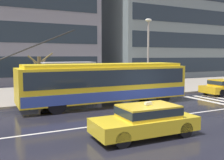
{
  "coord_description": "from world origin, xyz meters",
  "views": [
    {
      "loc": [
        -8.87,
        -11.88,
        3.23
      ],
      "look_at": [
        -1.43,
        3.09,
        1.64
      ],
      "focal_mm": 41.07,
      "sensor_mm": 36.0,
      "label": 1
    }
  ],
  "objects_px": {
    "pedestrian_at_shelter": "(148,75)",
    "bus_shelter": "(67,71)",
    "taxi_oncoming_near": "(146,119)",
    "pedestrian_approaching_curb": "(58,77)",
    "street_tree_bare": "(40,73)",
    "trolleybus": "(106,82)",
    "street_lamp": "(148,49)",
    "pedestrian_walking_past": "(42,76)"
  },
  "relations": [
    {
      "from": "street_tree_bare",
      "to": "trolleybus",
      "type": "bearing_deg",
      "value": -48.44
    },
    {
      "from": "pedestrian_approaching_curb",
      "to": "pedestrian_walking_past",
      "type": "height_order",
      "value": "pedestrian_approaching_curb"
    },
    {
      "from": "trolleybus",
      "to": "taxi_oncoming_near",
      "type": "height_order",
      "value": "trolleybus"
    },
    {
      "from": "street_tree_bare",
      "to": "pedestrian_approaching_curb",
      "type": "bearing_deg",
      "value": -52.02
    },
    {
      "from": "bus_shelter",
      "to": "street_tree_bare",
      "type": "height_order",
      "value": "street_tree_bare"
    },
    {
      "from": "taxi_oncoming_near",
      "to": "street_lamp",
      "type": "xyz_separation_m",
      "value": [
        6.38,
        9.2,
        3.08
      ]
    },
    {
      "from": "trolleybus",
      "to": "street_tree_bare",
      "type": "height_order",
      "value": "trolleybus"
    },
    {
      "from": "pedestrian_at_shelter",
      "to": "pedestrian_walking_past",
      "type": "bearing_deg",
      "value": 165.8
    },
    {
      "from": "pedestrian_at_shelter",
      "to": "bus_shelter",
      "type": "bearing_deg",
      "value": 172.81
    },
    {
      "from": "taxi_oncoming_near",
      "to": "pedestrian_approaching_curb",
      "type": "height_order",
      "value": "pedestrian_approaching_curb"
    },
    {
      "from": "trolleybus",
      "to": "street_lamp",
      "type": "distance_m",
      "value": 6.11
    },
    {
      "from": "pedestrian_at_shelter",
      "to": "pedestrian_approaching_curb",
      "type": "distance_m",
      "value": 7.42
    },
    {
      "from": "street_lamp",
      "to": "trolleybus",
      "type": "bearing_deg",
      "value": -152.53
    },
    {
      "from": "pedestrian_walking_past",
      "to": "street_tree_bare",
      "type": "relative_size",
      "value": 0.61
    },
    {
      "from": "taxi_oncoming_near",
      "to": "pedestrian_approaching_curb",
      "type": "bearing_deg",
      "value": 97.09
    },
    {
      "from": "taxi_oncoming_near",
      "to": "pedestrian_approaching_curb",
      "type": "distance_m",
      "value": 9.37
    },
    {
      "from": "trolleybus",
      "to": "street_lamp",
      "type": "xyz_separation_m",
      "value": [
        5.03,
        2.62,
        2.27
      ]
    },
    {
      "from": "pedestrian_walking_past",
      "to": "pedestrian_at_shelter",
      "type": "bearing_deg",
      "value": -14.2
    },
    {
      "from": "trolleybus",
      "to": "pedestrian_at_shelter",
      "type": "bearing_deg",
      "value": 26.14
    },
    {
      "from": "pedestrian_walking_past",
      "to": "street_tree_bare",
      "type": "bearing_deg",
      "value": -114.5
    },
    {
      "from": "trolleybus",
      "to": "bus_shelter",
      "type": "distance_m",
      "value": 3.67
    },
    {
      "from": "street_tree_bare",
      "to": "street_lamp",
      "type": "bearing_deg",
      "value": -8.62
    },
    {
      "from": "street_lamp",
      "to": "taxi_oncoming_near",
      "type": "bearing_deg",
      "value": -124.72
    },
    {
      "from": "pedestrian_walking_past",
      "to": "street_lamp",
      "type": "bearing_deg",
      "value": -12.7
    },
    {
      "from": "taxi_oncoming_near",
      "to": "trolleybus",
      "type": "bearing_deg",
      "value": 78.49
    },
    {
      "from": "trolleybus",
      "to": "street_lamp",
      "type": "height_order",
      "value": "street_lamp"
    },
    {
      "from": "taxi_oncoming_near",
      "to": "pedestrian_approaching_curb",
      "type": "relative_size",
      "value": 2.08
    },
    {
      "from": "pedestrian_approaching_curb",
      "to": "street_tree_bare",
      "type": "relative_size",
      "value": 0.62
    },
    {
      "from": "bus_shelter",
      "to": "street_tree_bare",
      "type": "relative_size",
      "value": 1.11
    },
    {
      "from": "pedestrian_approaching_curb",
      "to": "taxi_oncoming_near",
      "type": "bearing_deg",
      "value": -82.91
    },
    {
      "from": "street_lamp",
      "to": "street_tree_bare",
      "type": "height_order",
      "value": "street_lamp"
    },
    {
      "from": "pedestrian_approaching_curb",
      "to": "pedestrian_walking_past",
      "type": "bearing_deg",
      "value": 111.47
    },
    {
      "from": "trolleybus",
      "to": "taxi_oncoming_near",
      "type": "xyz_separation_m",
      "value": [
        -1.34,
        -6.58,
        -0.81
      ]
    },
    {
      "from": "pedestrian_at_shelter",
      "to": "street_tree_bare",
      "type": "bearing_deg",
      "value": 169.94
    },
    {
      "from": "pedestrian_walking_past",
      "to": "street_lamp",
      "type": "relative_size",
      "value": 0.33
    },
    {
      "from": "pedestrian_walking_past",
      "to": "trolleybus",
      "type": "bearing_deg",
      "value": -54.4
    },
    {
      "from": "street_tree_bare",
      "to": "bus_shelter",
      "type": "bearing_deg",
      "value": -19.76
    },
    {
      "from": "trolleybus",
      "to": "street_tree_bare",
      "type": "bearing_deg",
      "value": 131.56
    },
    {
      "from": "trolleybus",
      "to": "pedestrian_approaching_curb",
      "type": "bearing_deg",
      "value": 133.11
    },
    {
      "from": "bus_shelter",
      "to": "street_lamp",
      "type": "relative_size",
      "value": 0.61
    },
    {
      "from": "bus_shelter",
      "to": "street_lamp",
      "type": "height_order",
      "value": "street_lamp"
    },
    {
      "from": "taxi_oncoming_near",
      "to": "bus_shelter",
      "type": "xyz_separation_m",
      "value": [
        -0.28,
        9.82,
        1.39
      ]
    }
  ]
}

